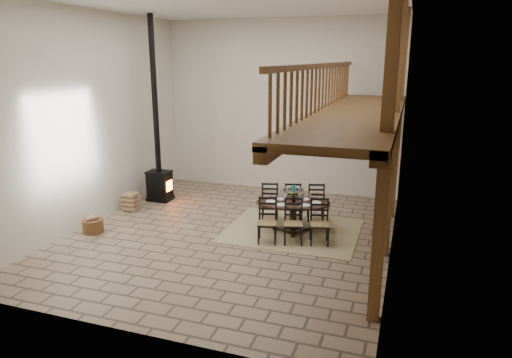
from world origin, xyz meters
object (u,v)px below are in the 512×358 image
(dining_table, at_px, (293,215))
(log_stack, at_px, (131,202))
(wood_stove, at_px, (158,161))
(log_basket, at_px, (93,225))

(dining_table, bearing_deg, log_stack, 164.39)
(wood_stove, bearing_deg, log_stack, -103.93)
(dining_table, xyz_separation_m, log_stack, (-4.39, 0.06, -0.14))
(wood_stove, height_order, log_stack, wood_stove)
(log_stack, bearing_deg, log_basket, -88.01)
(dining_table, xyz_separation_m, log_basket, (-4.34, -1.56, -0.21))
(wood_stove, height_order, log_basket, wood_stove)
(wood_stove, bearing_deg, log_basket, -94.08)
(log_stack, bearing_deg, wood_stove, 75.66)
(wood_stove, relative_size, log_basket, 10.69)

